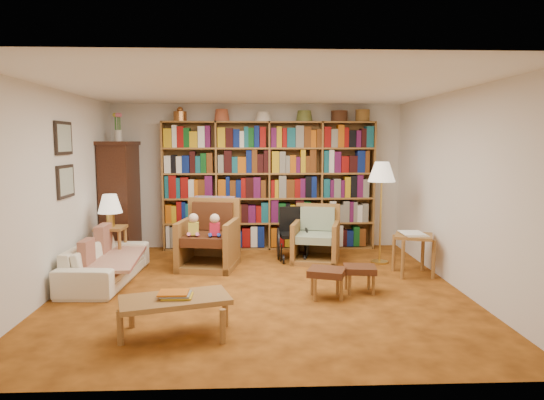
{
  "coord_description": "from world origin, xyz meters",
  "views": [
    {
      "loc": [
        -0.1,
        -5.98,
        1.85
      ],
      "look_at": [
        0.18,
        0.6,
        1.06
      ],
      "focal_mm": 32.0,
      "sensor_mm": 36.0,
      "label": 1
    }
  ],
  "objects": [
    {
      "name": "footstool_a",
      "position": [
        0.79,
        -0.4,
        0.29
      ],
      "size": [
        0.51,
        0.47,
        0.35
      ],
      "color": "#4A2313",
      "rests_on": "floor"
    },
    {
      "name": "sofa",
      "position": [
        -2.05,
        0.42,
        0.26
      ],
      "size": [
        1.81,
        0.78,
        0.52
      ],
      "primitive_type": "imported",
      "rotation": [
        0.0,
        0.0,
        1.52
      ],
      "color": "#F3EACE",
      "rests_on": "floor"
    },
    {
      "name": "ceiling",
      "position": [
        0.0,
        0.0,
        2.5
      ],
      "size": [
        5.0,
        5.0,
        0.0
      ],
      "primitive_type": "plane",
      "rotation": [
        3.14,
        0.0,
        0.0
      ],
      "color": "white",
      "rests_on": "wall_back"
    },
    {
      "name": "cushion_right",
      "position": [
        -2.18,
        0.07,
        0.45
      ],
      "size": [
        0.11,
        0.35,
        0.35
      ],
      "primitive_type": "cube",
      "rotation": [
        0.0,
        0.0,
        -0.01
      ],
      "color": "maroon",
      "rests_on": "sofa"
    },
    {
      "name": "floor",
      "position": [
        0.0,
        0.0,
        0.0
      ],
      "size": [
        5.0,
        5.0,
        0.0
      ],
      "primitive_type": "plane",
      "color": "#AE5E1A",
      "rests_on": "ground"
    },
    {
      "name": "table_lamp",
      "position": [
        -2.15,
        1.05,
        0.95
      ],
      "size": [
        0.35,
        0.35,
        0.47
      ],
      "color": "gold",
      "rests_on": "side_table_lamp"
    },
    {
      "name": "sofa_throw",
      "position": [
        -2.0,
        0.42,
        0.3
      ],
      "size": [
        0.87,
        1.49,
        0.04
      ],
      "primitive_type": "cube",
      "rotation": [
        0.0,
        0.0,
        0.07
      ],
      "color": "beige",
      "rests_on": "sofa"
    },
    {
      "name": "wall_right",
      "position": [
        2.5,
        0.0,
        1.25
      ],
      "size": [
        0.0,
        5.0,
        5.0
      ],
      "primitive_type": "plane",
      "rotation": [
        1.57,
        0.0,
        -1.57
      ],
      "color": "silver",
      "rests_on": "floor"
    },
    {
      "name": "cushion_left",
      "position": [
        -2.18,
        0.77,
        0.45
      ],
      "size": [
        0.13,
        0.42,
        0.42
      ],
      "primitive_type": "cube",
      "rotation": [
        0.0,
        0.0,
        0.0
      ],
      "color": "maroon",
      "rests_on": "sofa"
    },
    {
      "name": "footstool_b",
      "position": [
        1.23,
        -0.2,
        0.27
      ],
      "size": [
        0.43,
        0.38,
        0.33
      ],
      "color": "#4A2313",
      "rests_on": "floor"
    },
    {
      "name": "armchair_leather",
      "position": [
        -0.74,
        1.16,
        0.41
      ],
      "size": [
        0.95,
        0.98,
        1.02
      ],
      "color": "#9D6530",
      "rests_on": "floor"
    },
    {
      "name": "wheelchair",
      "position": [
        0.54,
        1.56,
        0.37
      ],
      "size": [
        0.47,
        0.66,
        0.82
      ],
      "color": "black",
      "rests_on": "floor"
    },
    {
      "name": "side_table_papers",
      "position": [
        2.15,
        0.55,
        0.48
      ],
      "size": [
        0.64,
        0.64,
        0.6
      ],
      "color": "#9D6530",
      "rests_on": "floor"
    },
    {
      "name": "armchair_sage",
      "position": [
        0.88,
        1.45,
        0.33
      ],
      "size": [
        0.87,
        0.88,
        0.87
      ],
      "color": "#9D6530",
      "rests_on": "floor"
    },
    {
      "name": "wall_front",
      "position": [
        0.0,
        -2.5,
        1.25
      ],
      "size": [
        5.0,
        0.0,
        5.0
      ],
      "primitive_type": "plane",
      "rotation": [
        -1.57,
        0.0,
        0.0
      ],
      "color": "silver",
      "rests_on": "floor"
    },
    {
      "name": "bookshelf",
      "position": [
        0.2,
        2.33,
        1.17
      ],
      "size": [
        3.6,
        0.3,
        2.42
      ],
      "color": "#9D6530",
      "rests_on": "floor"
    },
    {
      "name": "framed_pictures",
      "position": [
        -2.48,
        0.3,
        1.62
      ],
      "size": [
        0.03,
        0.52,
        0.97
      ],
      "color": "black",
      "rests_on": "wall_left"
    },
    {
      "name": "floor_lamp",
      "position": [
        1.86,
        1.24,
        1.34
      ],
      "size": [
        0.41,
        0.41,
        1.55
      ],
      "color": "gold",
      "rests_on": "floor"
    },
    {
      "name": "wall_left",
      "position": [
        -2.5,
        0.0,
        1.25
      ],
      "size": [
        0.0,
        5.0,
        5.0
      ],
      "primitive_type": "plane",
      "rotation": [
        1.57,
        0.0,
        1.57
      ],
      "color": "silver",
      "rests_on": "floor"
    },
    {
      "name": "wall_back",
      "position": [
        0.0,
        2.5,
        1.25
      ],
      "size": [
        5.0,
        0.0,
        5.0
      ],
      "primitive_type": "plane",
      "rotation": [
        1.57,
        0.0,
        0.0
      ],
      "color": "silver",
      "rests_on": "floor"
    },
    {
      "name": "side_table_lamp",
      "position": [
        -2.15,
        1.05,
        0.46
      ],
      "size": [
        0.41,
        0.41,
        0.63
      ],
      "color": "#9D6530",
      "rests_on": "floor"
    },
    {
      "name": "curio_cabinet",
      "position": [
        -2.25,
        2.0,
        0.95
      ],
      "size": [
        0.5,
        0.95,
        2.4
      ],
      "color": "#3B1F10",
      "rests_on": "floor"
    },
    {
      "name": "coffee_table",
      "position": [
        -0.84,
        -1.46,
        0.33
      ],
      "size": [
        1.13,
        0.79,
        0.43
      ],
      "color": "#9D6530",
      "rests_on": "floor"
    }
  ]
}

